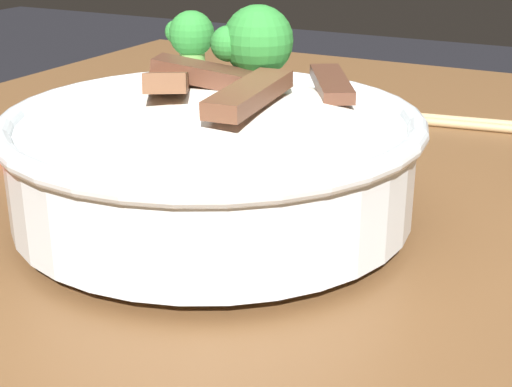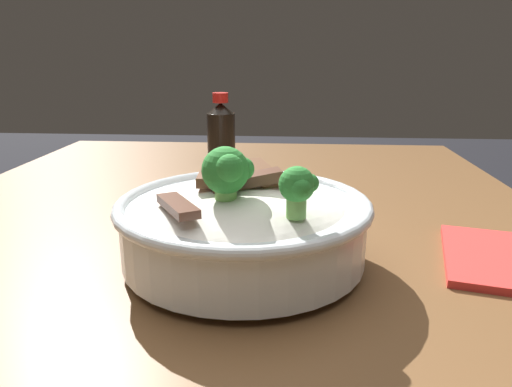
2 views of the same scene
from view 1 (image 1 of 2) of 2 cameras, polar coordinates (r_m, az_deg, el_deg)
rice_bowl at (r=0.45m, az=-3.22°, el=3.28°), size 0.25×0.25×0.13m
chopsticks_pair at (r=0.69m, az=12.01°, el=5.51°), size 0.05×0.23×0.01m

